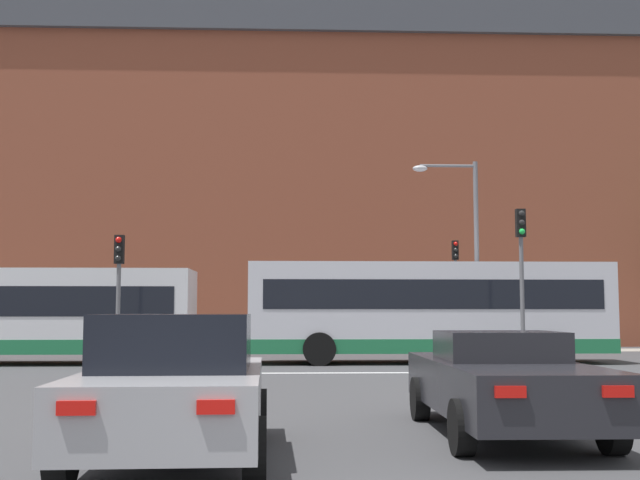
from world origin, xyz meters
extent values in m
cube|color=silver|center=(0.00, 17.16, 0.00)|extent=(9.02, 0.30, 0.01)
cube|color=gray|center=(0.00, 29.29, 0.01)|extent=(70.02, 2.50, 0.01)
cube|color=brown|center=(-0.43, 39.97, 7.38)|extent=(47.26, 15.08, 14.76)
cube|color=#42444C|center=(-0.43, 39.97, 15.64)|extent=(48.21, 15.68, 1.77)
cube|color=brown|center=(-6.69, 43.43, 17.35)|extent=(0.90, 0.90, 1.65)
cube|color=brown|center=(5.88, 42.68, 17.35)|extent=(0.90, 0.90, 1.65)
cube|color=brown|center=(17.22, 42.32, 17.35)|extent=(0.90, 0.90, 1.65)
cube|color=#9E9EA3|center=(-2.03, 4.78, 0.66)|extent=(1.96, 4.37, 0.67)
cube|color=black|center=(-2.03, 4.74, 1.29)|extent=(1.64, 1.98, 0.60)
cylinder|color=black|center=(-2.95, 6.10, 0.32)|extent=(0.24, 0.65, 0.64)
cylinder|color=black|center=(-1.18, 6.14, 0.32)|extent=(0.24, 0.65, 0.64)
cylinder|color=black|center=(-2.89, 3.42, 0.32)|extent=(0.24, 0.65, 0.64)
cylinder|color=black|center=(-1.11, 3.46, 0.32)|extent=(0.24, 0.65, 0.64)
cube|color=red|center=(-2.55, 2.58, 0.82)|extent=(0.32, 0.06, 0.12)
cube|color=red|center=(-1.41, 2.61, 0.82)|extent=(0.32, 0.06, 0.12)
cube|color=#232328|center=(2.03, 6.37, 0.64)|extent=(1.82, 4.81, 0.65)
cube|color=#232328|center=(2.03, 6.49, 1.16)|extent=(1.55, 1.45, 0.39)
cylinder|color=black|center=(1.18, 7.87, 0.32)|extent=(0.22, 0.64, 0.64)
cylinder|color=black|center=(2.90, 7.86, 0.32)|extent=(0.22, 0.64, 0.64)
cylinder|color=black|center=(1.16, 4.89, 0.32)|extent=(0.22, 0.64, 0.64)
cylinder|color=black|center=(2.88, 4.88, 0.32)|extent=(0.22, 0.64, 0.64)
cube|color=red|center=(1.46, 3.96, 0.80)|extent=(0.32, 0.05, 0.12)
cube|color=red|center=(2.57, 3.95, 0.80)|extent=(0.32, 0.05, 0.12)
cube|color=silver|center=(3.67, 21.19, 1.75)|extent=(11.32, 2.48, 2.79)
cube|color=#1E7042|center=(3.67, 21.19, 0.57)|extent=(11.34, 2.50, 0.44)
cube|color=black|center=(3.67, 21.19, 2.14)|extent=(10.42, 2.51, 0.90)
cylinder|color=black|center=(0.16, 20.00, 0.50)|extent=(1.00, 0.28, 1.00)
cylinder|color=black|center=(0.16, 22.37, 0.50)|extent=(1.00, 0.28, 1.00)
cylinder|color=black|center=(7.18, 20.00, 0.50)|extent=(1.00, 0.28, 1.00)
cylinder|color=black|center=(7.18, 22.37, 0.50)|extent=(1.00, 0.28, 1.00)
cube|color=silver|center=(-8.79, 21.16, 1.64)|extent=(10.02, 2.49, 2.57)
cube|color=#1E7042|center=(-8.79, 21.16, 0.57)|extent=(10.04, 2.51, 0.44)
cube|color=black|center=(-8.79, 21.16, 1.92)|extent=(9.22, 2.52, 0.90)
cylinder|color=black|center=(-5.69, 19.97, 0.50)|extent=(1.00, 0.28, 1.00)
cylinder|color=black|center=(-5.69, 22.36, 0.50)|extent=(1.00, 0.28, 1.00)
cylinder|color=slate|center=(-5.48, 18.21, 1.47)|extent=(0.12, 0.12, 2.94)
cube|color=black|center=(-5.48, 18.21, 3.34)|extent=(0.26, 0.20, 0.80)
sphere|color=red|center=(-5.48, 18.08, 3.60)|extent=(0.17, 0.17, 0.17)
sphere|color=black|center=(-5.48, 18.08, 3.34)|extent=(0.17, 0.17, 0.17)
sphere|color=black|center=(-5.48, 18.08, 3.09)|extent=(0.17, 0.17, 0.17)
cylinder|color=slate|center=(5.81, 18.15, 1.86)|extent=(0.12, 0.12, 3.73)
cube|color=black|center=(5.81, 18.15, 4.13)|extent=(0.26, 0.20, 0.80)
sphere|color=black|center=(5.81, 18.02, 4.39)|extent=(0.17, 0.17, 0.17)
sphere|color=black|center=(5.81, 18.02, 4.13)|extent=(0.17, 0.17, 0.17)
sphere|color=#1ED14C|center=(5.81, 18.02, 3.87)|extent=(0.17, 0.17, 0.17)
cylinder|color=slate|center=(6.20, 28.89, 1.89)|extent=(0.12, 0.12, 3.78)
cube|color=black|center=(6.20, 28.89, 4.18)|extent=(0.26, 0.20, 0.80)
sphere|color=red|center=(6.20, 28.76, 4.44)|extent=(0.17, 0.17, 0.17)
sphere|color=black|center=(6.20, 28.76, 4.18)|extent=(0.17, 0.17, 0.17)
sphere|color=black|center=(6.20, 28.76, 3.92)|extent=(0.17, 0.17, 0.17)
cylinder|color=slate|center=(5.63, 22.72, 3.38)|extent=(0.16, 0.16, 6.76)
cylinder|color=slate|center=(4.68, 22.72, 6.61)|extent=(1.91, 0.10, 0.10)
ellipsoid|color=#B2B2B7|center=(3.72, 22.72, 6.51)|extent=(0.50, 0.36, 0.22)
cylinder|color=brown|center=(5.36, 29.92, 0.44)|extent=(0.13, 0.13, 0.89)
cylinder|color=brown|center=(5.30, 29.77, 0.44)|extent=(0.13, 0.13, 0.89)
cube|color=navy|center=(5.33, 29.84, 1.24)|extent=(0.35, 0.45, 0.70)
sphere|color=tan|center=(5.33, 29.84, 1.72)|extent=(0.27, 0.27, 0.27)
camera|label=1|loc=(-0.81, -4.21, 1.62)|focal=45.00mm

